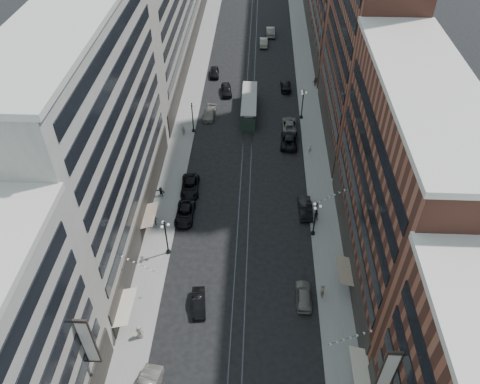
% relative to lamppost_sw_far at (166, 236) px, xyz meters
% --- Properties ---
extents(ground, '(220.00, 220.00, 0.00)m').
position_rel_lamppost_sw_far_xyz_m(ground, '(9.20, 32.00, -3.10)').
color(ground, black).
rests_on(ground, ground).
extents(sidewalk_west, '(4.00, 180.00, 0.15)m').
position_rel_lamppost_sw_far_xyz_m(sidewalk_west, '(-1.80, 42.00, -3.02)').
color(sidewalk_west, gray).
rests_on(sidewalk_west, ground).
extents(sidewalk_east, '(4.00, 180.00, 0.15)m').
position_rel_lamppost_sw_far_xyz_m(sidewalk_east, '(20.20, 42.00, -3.02)').
color(sidewalk_east, gray).
rests_on(sidewalk_east, ground).
extents(rail_west, '(0.12, 180.00, 0.02)m').
position_rel_lamppost_sw_far_xyz_m(rail_west, '(8.50, 42.00, -3.09)').
color(rail_west, '#2D2D33').
rests_on(rail_west, ground).
extents(rail_east, '(0.12, 180.00, 0.02)m').
position_rel_lamppost_sw_far_xyz_m(rail_east, '(9.90, 42.00, -3.09)').
color(rail_east, '#2D2D33').
rests_on(rail_east, ground).
extents(building_west_mid, '(8.00, 36.00, 28.00)m').
position_rel_lamppost_sw_far_xyz_m(building_west_mid, '(-7.80, 5.00, 10.90)').
color(building_west_mid, '#A29C8F').
rests_on(building_west_mid, ground).
extents(building_east_mid, '(8.00, 30.00, 24.00)m').
position_rel_lamppost_sw_far_xyz_m(building_east_mid, '(26.20, -0.00, 8.90)').
color(building_east_mid, brown).
rests_on(building_east_mid, ground).
extents(building_east_tower, '(8.00, 26.00, 42.00)m').
position_rel_lamppost_sw_far_xyz_m(building_east_tower, '(26.20, 28.00, 17.90)').
color(building_east_tower, brown).
rests_on(building_east_tower, ground).
extents(lamppost_sw_far, '(1.03, 1.14, 5.52)m').
position_rel_lamppost_sw_far_xyz_m(lamppost_sw_far, '(0.00, 0.00, 0.00)').
color(lamppost_sw_far, black).
rests_on(lamppost_sw_far, sidewalk_west).
extents(lamppost_sw_mid, '(1.03, 1.14, 5.52)m').
position_rel_lamppost_sw_far_xyz_m(lamppost_sw_mid, '(0.00, 27.00, 0.00)').
color(lamppost_sw_mid, black).
rests_on(lamppost_sw_mid, sidewalk_west).
extents(lamppost_se_far, '(1.03, 1.14, 5.52)m').
position_rel_lamppost_sw_far_xyz_m(lamppost_se_far, '(18.40, 4.00, 0.00)').
color(lamppost_se_far, black).
rests_on(lamppost_se_far, sidewalk_east).
extents(lamppost_se_mid, '(1.03, 1.14, 5.52)m').
position_rel_lamppost_sw_far_xyz_m(lamppost_se_mid, '(18.40, 32.00, 0.00)').
color(lamppost_se_mid, black).
rests_on(lamppost_se_mid, sidewalk_east).
extents(streetcar, '(2.59, 11.72, 3.24)m').
position_rel_lamppost_sw_far_xyz_m(streetcar, '(9.20, 33.20, -1.60)').
color(streetcar, '#213429').
rests_on(streetcar, ground).
extents(car_2, '(2.42, 5.23, 1.45)m').
position_rel_lamppost_sw_far_xyz_m(car_2, '(1.26, 6.48, -2.37)').
color(car_2, black).
rests_on(car_2, ground).
extents(car_4, '(1.84, 4.51, 1.53)m').
position_rel_lamppost_sw_far_xyz_m(car_4, '(16.56, -6.27, -2.33)').
color(car_4, slate).
rests_on(car_4, ground).
extents(car_5, '(1.97, 4.33, 1.38)m').
position_rel_lamppost_sw_far_xyz_m(car_5, '(4.70, -7.72, -2.41)').
color(car_5, black).
rests_on(car_5, ground).
extents(pedestrian_1, '(0.96, 0.61, 1.85)m').
position_rel_lamppost_sw_far_xyz_m(pedestrian_1, '(-1.14, -11.89, -2.02)').
color(pedestrian_1, gray).
rests_on(pedestrian_1, sidewalk_west).
extents(pedestrian_2, '(0.97, 0.59, 1.90)m').
position_rel_lamppost_sw_far_xyz_m(pedestrian_2, '(-2.59, 4.80, -1.99)').
color(pedestrian_2, black).
rests_on(pedestrian_2, sidewalk_west).
extents(pedestrian_4, '(0.61, 1.17, 1.93)m').
position_rel_lamppost_sw_far_xyz_m(pedestrian_4, '(18.70, -5.81, -1.98)').
color(pedestrian_4, '#B7AD97').
rests_on(pedestrian_4, sidewalk_east).
extents(car_7, '(2.82, 5.59, 1.52)m').
position_rel_lamppost_sw_far_xyz_m(car_7, '(1.26, 12.10, -2.34)').
color(car_7, black).
rests_on(car_7, ground).
extents(car_8, '(2.42, 4.93, 1.38)m').
position_rel_lamppost_sw_far_xyz_m(car_8, '(2.31, 31.85, -2.41)').
color(car_8, gray).
rests_on(car_8, ground).
extents(car_9, '(2.07, 4.49, 1.49)m').
position_rel_lamppost_sw_far_xyz_m(car_9, '(1.84, 47.07, -2.35)').
color(car_9, black).
rests_on(car_9, ground).
extents(car_10, '(1.91, 4.99, 1.62)m').
position_rel_lamppost_sw_far_xyz_m(car_10, '(17.60, 8.29, -2.28)').
color(car_10, black).
rests_on(car_10, ground).
extents(car_11, '(2.63, 5.48, 1.51)m').
position_rel_lamppost_sw_far_xyz_m(car_11, '(16.18, 28.80, -2.34)').
color(car_11, '#656159').
rests_on(car_11, ground).
extents(car_12, '(2.05, 4.83, 1.39)m').
position_rel_lamppost_sw_far_xyz_m(car_12, '(16.00, 42.31, -2.40)').
color(car_12, black).
rests_on(car_12, ground).
extents(car_13, '(2.52, 4.94, 1.61)m').
position_rel_lamppost_sw_far_xyz_m(car_13, '(4.70, 40.08, -2.29)').
color(car_13, black).
rests_on(car_13, ground).
extents(car_14, '(1.74, 4.91, 1.61)m').
position_rel_lamppost_sw_far_xyz_m(car_14, '(11.64, 61.70, -2.29)').
color(car_14, gray).
rests_on(car_14, ground).
extents(pedestrian_5, '(1.46, 0.87, 1.51)m').
position_rel_lamppost_sw_far_xyz_m(pedestrian_5, '(-2.71, 10.62, -2.19)').
color(pedestrian_5, black).
rests_on(pedestrian_5, sidewalk_west).
extents(pedestrian_6, '(1.00, 0.75, 1.55)m').
position_rel_lamppost_sw_far_xyz_m(pedestrian_6, '(-1.51, 25.90, -2.17)').
color(pedestrian_6, '#B5AA96').
rests_on(pedestrian_6, sidewalk_west).
extents(pedestrian_7, '(0.85, 0.67, 1.54)m').
position_rel_lamppost_sw_far_xyz_m(pedestrian_7, '(18.99, 6.80, -2.18)').
color(pedestrian_7, black).
rests_on(pedestrian_7, sidewalk_east).
extents(pedestrian_8, '(0.68, 0.54, 1.63)m').
position_rel_lamppost_sw_far_xyz_m(pedestrian_8, '(19.15, 21.77, -2.13)').
color(pedestrian_8, beige).
rests_on(pedestrian_8, sidewalk_east).
extents(pedestrian_9, '(1.16, 0.65, 1.70)m').
position_rel_lamppost_sw_far_xyz_m(pedestrian_9, '(21.70, 43.54, -2.10)').
color(pedestrian_9, black).
rests_on(pedestrian_9, sidewalk_east).
extents(car_extra_0, '(3.03, 5.98, 1.62)m').
position_rel_lamppost_sw_far_xyz_m(car_extra_0, '(16.00, 24.32, -2.29)').
color(car_extra_0, black).
rests_on(car_extra_0, ground).
extents(car_extra_1, '(2.02, 5.47, 1.79)m').
position_rel_lamppost_sw_far_xyz_m(car_extra_1, '(13.21, 67.37, -2.20)').
color(car_extra_1, slate).
rests_on(car_extra_1, ground).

